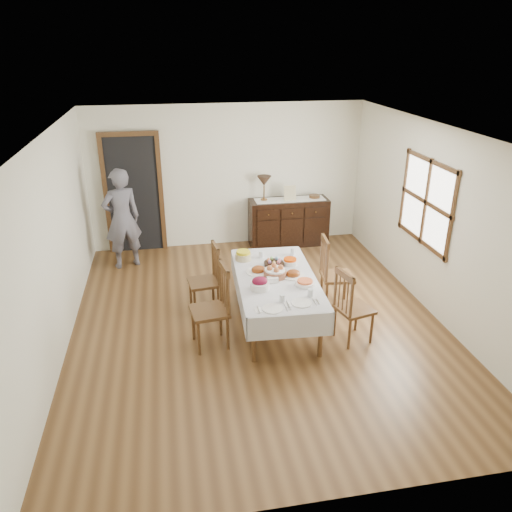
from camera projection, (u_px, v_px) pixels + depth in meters
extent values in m
plane|color=brown|center=(257.00, 321.00, 6.95)|extent=(6.00, 6.00, 0.00)
cube|color=white|center=(258.00, 132.00, 5.91)|extent=(5.00, 6.00, 0.02)
cube|color=white|center=(228.00, 176.00, 9.13)|extent=(5.00, 0.02, 2.60)
cube|color=white|center=(331.00, 376.00, 3.72)|extent=(5.00, 0.02, 2.60)
cube|color=white|center=(54.00, 248.00, 6.02)|extent=(0.02, 6.00, 2.60)
cube|color=white|center=(436.00, 222.00, 6.84)|extent=(0.02, 6.00, 2.60)
cube|color=white|center=(427.00, 202.00, 7.03)|extent=(0.02, 1.30, 1.10)
cube|color=#51341B|center=(426.00, 202.00, 7.03)|extent=(0.03, 1.46, 1.26)
cube|color=black|center=(134.00, 195.00, 8.92)|extent=(0.90, 0.06, 2.10)
cube|color=#51341B|center=(134.00, 195.00, 8.90)|extent=(1.04, 0.08, 2.18)
cube|color=silver|center=(276.00, 278.00, 6.65)|extent=(1.10, 2.05, 0.04)
cylinder|color=#51341B|center=(254.00, 339.00, 5.96)|extent=(0.06, 0.06, 0.64)
cylinder|color=#51341B|center=(321.00, 334.00, 6.05)|extent=(0.06, 0.06, 0.64)
cylinder|color=#51341B|center=(240.00, 276.00, 7.53)|extent=(0.06, 0.06, 0.64)
cylinder|color=#51341B|center=(293.00, 273.00, 7.62)|extent=(0.06, 0.06, 0.64)
cube|color=silver|center=(238.00, 290.00, 6.64)|extent=(0.12, 2.04, 0.31)
cube|color=silver|center=(313.00, 285.00, 6.76)|extent=(0.12, 2.04, 0.31)
cube|color=silver|center=(291.00, 327.00, 5.78)|extent=(1.04, 0.07, 0.31)
cube|color=silver|center=(265.00, 257.00, 7.62)|extent=(1.04, 0.07, 0.31)
cube|color=#51341B|center=(209.00, 311.00, 6.23)|extent=(0.51, 0.51, 0.04)
cylinder|color=#51341B|center=(193.00, 324.00, 6.44)|extent=(0.04, 0.04, 0.47)
cylinder|color=#51341B|center=(199.00, 339.00, 6.12)|extent=(0.04, 0.04, 0.47)
cylinder|color=#51341B|center=(221.00, 319.00, 6.54)|extent=(0.04, 0.04, 0.47)
cylinder|color=#51341B|center=(228.00, 334.00, 6.22)|extent=(0.04, 0.04, 0.47)
cylinder|color=#51341B|center=(221.00, 281.00, 6.34)|extent=(0.04, 0.04, 0.60)
cylinder|color=#51341B|center=(229.00, 295.00, 6.00)|extent=(0.04, 0.04, 0.60)
cube|color=#51341B|center=(224.00, 269.00, 6.07)|extent=(0.10, 0.43, 0.09)
cylinder|color=#51341B|center=(223.00, 286.00, 6.26)|extent=(0.02, 0.02, 0.50)
cylinder|color=#51341B|center=(225.00, 289.00, 6.18)|extent=(0.02, 0.02, 0.50)
cylinder|color=#51341B|center=(227.00, 293.00, 6.09)|extent=(0.02, 0.02, 0.50)
cube|color=#51341B|center=(204.00, 282.00, 7.06)|extent=(0.46, 0.46, 0.04)
cylinder|color=#51341B|center=(191.00, 293.00, 7.26)|extent=(0.04, 0.04, 0.42)
cylinder|color=#51341B|center=(195.00, 304.00, 6.96)|extent=(0.04, 0.04, 0.42)
cylinder|color=#51341B|center=(213.00, 290.00, 7.35)|extent=(0.04, 0.04, 0.42)
cylinder|color=#51341B|center=(218.00, 301.00, 7.05)|extent=(0.04, 0.04, 0.42)
cylinder|color=#51341B|center=(213.00, 258.00, 7.16)|extent=(0.04, 0.04, 0.55)
cylinder|color=#51341B|center=(219.00, 268.00, 6.85)|extent=(0.04, 0.04, 0.55)
cube|color=#51341B|center=(215.00, 247.00, 6.91)|extent=(0.09, 0.40, 0.08)
cylinder|color=#51341B|center=(215.00, 262.00, 7.09)|extent=(0.02, 0.02, 0.45)
cylinder|color=#51341B|center=(216.00, 264.00, 7.01)|extent=(0.02, 0.02, 0.45)
cylinder|color=#51341B|center=(217.00, 267.00, 6.93)|extent=(0.02, 0.02, 0.45)
cube|color=#51341B|center=(354.00, 309.00, 6.36)|extent=(0.51, 0.51, 0.04)
cylinder|color=#51341B|center=(372.00, 328.00, 6.37)|extent=(0.04, 0.04, 0.43)
cylinder|color=#51341B|center=(356.00, 316.00, 6.66)|extent=(0.04, 0.04, 0.43)
cylinder|color=#51341B|center=(349.00, 334.00, 6.25)|extent=(0.04, 0.04, 0.43)
cylinder|color=#51341B|center=(335.00, 321.00, 6.53)|extent=(0.04, 0.04, 0.43)
cylinder|color=#51341B|center=(352.00, 299.00, 6.03)|extent=(0.04, 0.04, 0.56)
cylinder|color=#51341B|center=(336.00, 287.00, 6.33)|extent=(0.04, 0.04, 0.56)
cube|color=#51341B|center=(345.00, 275.00, 6.08)|extent=(0.13, 0.40, 0.08)
cylinder|color=#51341B|center=(347.00, 297.00, 6.11)|extent=(0.02, 0.02, 0.46)
cylinder|color=#51341B|center=(343.00, 294.00, 6.18)|extent=(0.02, 0.02, 0.46)
cylinder|color=#51341B|center=(339.00, 291.00, 6.26)|extent=(0.02, 0.02, 0.46)
cube|color=#51341B|center=(337.00, 276.00, 7.17)|extent=(0.49, 0.49, 0.04)
cylinder|color=#51341B|center=(351.00, 297.00, 7.12)|extent=(0.04, 0.04, 0.46)
cylinder|color=#51341B|center=(345.00, 286.00, 7.45)|extent=(0.04, 0.04, 0.46)
cylinder|color=#51341B|center=(326.00, 298.00, 7.09)|extent=(0.04, 0.04, 0.46)
cylinder|color=#51341B|center=(321.00, 287.00, 7.42)|extent=(0.04, 0.04, 0.46)
cylinder|color=#51341B|center=(327.00, 264.00, 6.86)|extent=(0.04, 0.04, 0.59)
cylinder|color=#51341B|center=(322.00, 253.00, 7.21)|extent=(0.04, 0.04, 0.59)
cube|color=#51341B|center=(326.00, 241.00, 6.94)|extent=(0.09, 0.43, 0.08)
cylinder|color=#51341B|center=(326.00, 262.00, 6.96)|extent=(0.02, 0.02, 0.49)
cylinder|color=#51341B|center=(324.00, 259.00, 7.05)|extent=(0.02, 0.02, 0.49)
cylinder|color=#51341B|center=(323.00, 257.00, 7.13)|extent=(0.02, 0.02, 0.49)
cube|color=black|center=(288.00, 222.00, 9.40)|extent=(1.47, 0.49, 0.88)
cube|color=black|center=(268.00, 214.00, 9.00)|extent=(0.41, 0.02, 0.18)
sphere|color=brown|center=(269.00, 215.00, 8.98)|extent=(0.03, 0.03, 0.03)
cube|color=black|center=(292.00, 213.00, 9.07)|extent=(0.41, 0.02, 0.18)
sphere|color=brown|center=(292.00, 213.00, 9.05)|extent=(0.03, 0.03, 0.03)
cube|color=black|center=(315.00, 212.00, 9.14)|extent=(0.41, 0.02, 0.18)
sphere|color=brown|center=(316.00, 212.00, 9.12)|extent=(0.03, 0.03, 0.03)
imported|color=slate|center=(122.00, 216.00, 8.30)|extent=(0.66, 0.54, 1.83)
cylinder|color=brown|center=(275.00, 274.00, 6.63)|extent=(0.30, 0.30, 0.09)
cylinder|color=white|center=(275.00, 270.00, 6.60)|extent=(0.27, 0.27, 0.02)
sphere|color=#B06035|center=(281.00, 267.00, 6.61)|extent=(0.08, 0.08, 0.08)
sphere|color=#B06035|center=(274.00, 265.00, 6.66)|extent=(0.08, 0.08, 0.08)
sphere|color=#B06035|center=(270.00, 268.00, 6.58)|extent=(0.08, 0.08, 0.08)
sphere|color=#B06035|center=(276.00, 270.00, 6.52)|extent=(0.08, 0.08, 0.08)
cylinder|color=black|center=(274.00, 264.00, 6.95)|extent=(0.29, 0.29, 0.06)
ellipsoid|color=pink|center=(280.00, 260.00, 6.94)|extent=(0.05, 0.05, 0.06)
ellipsoid|color=#73ABD9|center=(277.00, 259.00, 6.99)|extent=(0.05, 0.05, 0.06)
ellipsoid|color=#91DA74|center=(272.00, 259.00, 7.00)|extent=(0.05, 0.05, 0.06)
ellipsoid|color=#FF7F47|center=(269.00, 260.00, 6.95)|extent=(0.05, 0.05, 0.06)
ellipsoid|color=#A574C0|center=(270.00, 262.00, 6.89)|extent=(0.05, 0.05, 0.06)
ellipsoid|color=#E8BE6D|center=(274.00, 263.00, 6.86)|extent=(0.05, 0.05, 0.06)
ellipsoid|color=pink|center=(279.00, 262.00, 6.88)|extent=(0.05, 0.05, 0.06)
cylinder|color=white|center=(258.00, 272.00, 6.77)|extent=(0.33, 0.33, 0.02)
ellipsoid|color=maroon|center=(258.00, 270.00, 6.76)|extent=(0.19, 0.16, 0.11)
cylinder|color=white|center=(293.00, 276.00, 6.66)|extent=(0.31, 0.31, 0.01)
ellipsoid|color=maroon|center=(293.00, 274.00, 6.65)|extent=(0.19, 0.16, 0.11)
cylinder|color=white|center=(260.00, 286.00, 6.30)|extent=(0.25, 0.25, 0.09)
ellipsoid|color=maroon|center=(260.00, 281.00, 6.28)|extent=(0.20, 0.17, 0.11)
cylinder|color=white|center=(290.00, 262.00, 7.00)|extent=(0.21, 0.21, 0.06)
cylinder|color=#E84601|center=(290.00, 259.00, 6.99)|extent=(0.18, 0.18, 0.03)
cylinder|color=tan|center=(243.00, 257.00, 7.14)|extent=(0.23, 0.23, 0.09)
cylinder|color=yellow|center=(243.00, 252.00, 7.12)|extent=(0.20, 0.20, 0.04)
cylinder|color=white|center=(305.00, 284.00, 6.40)|extent=(0.25, 0.25, 0.05)
cylinder|color=#DA5D2F|center=(305.00, 281.00, 6.39)|extent=(0.20, 0.20, 0.02)
cube|color=white|center=(273.00, 280.00, 6.48)|extent=(0.14, 0.10, 0.07)
cylinder|color=white|center=(273.00, 309.00, 5.84)|extent=(0.25, 0.25, 0.01)
cube|color=white|center=(258.00, 310.00, 5.82)|extent=(0.09, 0.12, 0.01)
cube|color=#B3B4B8|center=(258.00, 310.00, 5.82)|extent=(0.02, 0.16, 0.01)
cube|color=#B3B4B8|center=(286.00, 308.00, 5.87)|extent=(0.02, 0.18, 0.01)
cube|color=#B3B4B8|center=(289.00, 307.00, 5.88)|extent=(0.03, 0.14, 0.01)
cylinder|color=silver|center=(282.00, 298.00, 5.99)|extent=(0.07, 0.07, 0.10)
cylinder|color=white|center=(302.00, 303.00, 5.97)|extent=(0.25, 0.25, 0.01)
cube|color=white|center=(288.00, 304.00, 5.95)|extent=(0.09, 0.12, 0.01)
cube|color=#B3B4B8|center=(288.00, 304.00, 5.94)|extent=(0.02, 0.16, 0.01)
cube|color=#B3B4B8|center=(314.00, 302.00, 6.00)|extent=(0.02, 0.18, 0.01)
cube|color=#B3B4B8|center=(318.00, 302.00, 6.01)|extent=(0.03, 0.14, 0.01)
cylinder|color=silver|center=(310.00, 293.00, 6.11)|extent=(0.07, 0.07, 0.10)
cylinder|color=silver|center=(261.00, 254.00, 7.21)|extent=(0.07, 0.07, 0.10)
cylinder|color=silver|center=(293.00, 251.00, 7.30)|extent=(0.07, 0.07, 0.11)
cube|color=white|center=(290.00, 199.00, 9.23)|extent=(1.30, 0.35, 0.01)
cylinder|color=brown|center=(264.00, 200.00, 9.18)|extent=(0.12, 0.12, 0.03)
cylinder|color=brown|center=(264.00, 192.00, 9.12)|extent=(0.02, 0.02, 0.25)
cone|color=#3A2A1E|center=(264.00, 181.00, 9.04)|extent=(0.26, 0.26, 0.18)
cube|color=#BEB388|center=(290.00, 193.00, 9.12)|extent=(0.22, 0.08, 0.28)
cylinder|color=#51341B|center=(314.00, 197.00, 9.31)|extent=(0.20, 0.20, 0.06)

